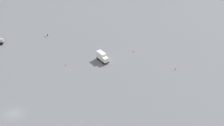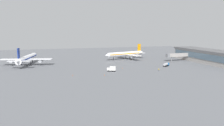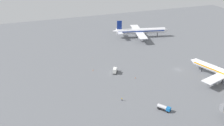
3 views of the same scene
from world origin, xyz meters
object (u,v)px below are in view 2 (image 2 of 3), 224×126
(safety_cone_near_gate, at_px, (105,75))
(safety_cone_far_side, at_px, (123,68))
(airplane_at_gate, at_px, (126,54))
(catering_truck, at_px, (112,69))
(airplane_taxiing, at_px, (27,58))
(safety_cone_mid_apron, at_px, (73,75))
(fuel_truck, at_px, (166,64))
(ground_crew_worker, at_px, (159,70))

(safety_cone_near_gate, xyz_separation_m, safety_cone_far_side, (19.84, -18.17, 0.00))
(airplane_at_gate, distance_m, safety_cone_near_gate, 74.79)
(catering_truck, height_order, safety_cone_far_side, catering_truck)
(airplane_at_gate, xyz_separation_m, safety_cone_near_gate, (-64.85, 36.99, -4.54))
(airplane_at_gate, height_order, safety_cone_near_gate, airplane_at_gate)
(airplane_taxiing, bearing_deg, safety_cone_near_gate, -126.63)
(safety_cone_mid_apron, bearing_deg, airplane_taxiing, 30.11)
(airplane_taxiing, distance_m, safety_cone_mid_apron, 56.92)
(safety_cone_mid_apron, bearing_deg, safety_cone_near_gate, -105.65)
(safety_cone_near_gate, xyz_separation_m, safety_cone_mid_apron, (5.11, 18.23, 0.00))
(airplane_taxiing, height_order, fuel_truck, airplane_taxiing)
(airplane_at_gate, relative_size, safety_cone_far_side, 71.35)
(airplane_at_gate, bearing_deg, airplane_taxiing, -9.46)
(airplane_taxiing, relative_size, safety_cone_far_side, 78.38)
(safety_cone_far_side, bearing_deg, catering_truck, 129.17)
(airplane_taxiing, distance_m, catering_truck, 69.33)
(airplane_taxiing, relative_size, ground_crew_worker, 28.16)
(airplane_at_gate, height_order, safety_cone_far_side, airplane_at_gate)
(airplane_at_gate, xyz_separation_m, airplane_taxiing, (-10.69, 83.67, 0.41))
(airplane_taxiing, height_order, safety_cone_mid_apron, airplane_taxiing)
(ground_crew_worker, xyz_separation_m, safety_cone_near_gate, (-3.62, 37.59, -0.55))
(catering_truck, relative_size, safety_cone_mid_apron, 9.70)
(fuel_truck, bearing_deg, safety_cone_near_gate, 165.48)
(airplane_at_gate, distance_m, airplane_taxiing, 84.35)
(airplane_at_gate, xyz_separation_m, safety_cone_far_side, (-45.00, 18.82, -4.54))
(fuel_truck, height_order, safety_cone_near_gate, fuel_truck)
(airplane_at_gate, relative_size, safety_cone_near_gate, 71.35)
(fuel_truck, bearing_deg, ground_crew_worker, -167.78)
(fuel_truck, height_order, catering_truck, catering_truck)
(catering_truck, relative_size, ground_crew_worker, 3.48)
(catering_truck, distance_m, ground_crew_worker, 30.88)
(fuel_truck, relative_size, ground_crew_worker, 3.75)
(safety_cone_mid_apron, bearing_deg, safety_cone_far_side, -67.96)
(airplane_taxiing, bearing_deg, fuel_truck, -97.09)
(ground_crew_worker, bearing_deg, safety_cone_far_side, 76.13)
(airplane_at_gate, bearing_deg, fuel_truck, 91.27)
(safety_cone_mid_apron, bearing_deg, airplane_at_gate, -42.75)
(airplane_at_gate, distance_m, ground_crew_worker, 61.36)
(fuel_truck, xyz_separation_m, safety_cone_near_gate, (-18.83, 51.95, -1.09))
(safety_cone_mid_apron, bearing_deg, catering_truck, -76.54)
(fuel_truck, distance_m, ground_crew_worker, 20.92)
(airplane_at_gate, height_order, fuel_truck, airplane_at_gate)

